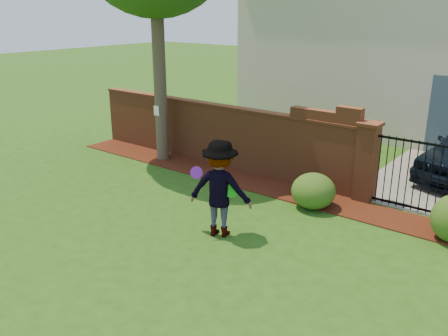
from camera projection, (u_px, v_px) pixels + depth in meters
The scene contains 11 objects.
ground at pixel (171, 232), 9.71m from camera, with size 80.00×80.00×0.01m, color #254E13.
mulch_bed at pixel (233, 177), 12.75m from camera, with size 11.10×1.08×0.03m, color #39150A.
brick_wall at pixel (217, 133), 13.57m from camera, with size 8.70×0.31×2.16m.
pillar_left at pixel (367, 162), 10.99m from camera, with size 0.50×0.50×1.88m.
iron_gate at pixel (415, 176), 10.39m from camera, with size 1.78×0.03×1.60m.
house at pixel (423, 41), 17.08m from camera, with size 12.40×6.40×6.30m.
paper_notice at pixel (156, 111), 13.73m from camera, with size 0.20×0.01×0.28m, color white.
shrub_left at pixel (313, 191), 10.75m from camera, with size 0.99×0.99×0.81m, color #234F17.
man at pixel (219, 189), 9.28m from camera, with size 1.26×0.72×1.95m, color gray.
frisbee_purple at pixel (196, 173), 9.16m from camera, with size 0.24×0.24×0.02m, color purple.
frisbee_green at pixel (232, 191), 9.17m from camera, with size 0.26×0.26×0.02m, color #17AE19.
Camera 1 is at (6.25, -6.27, 4.33)m, focal length 38.45 mm.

